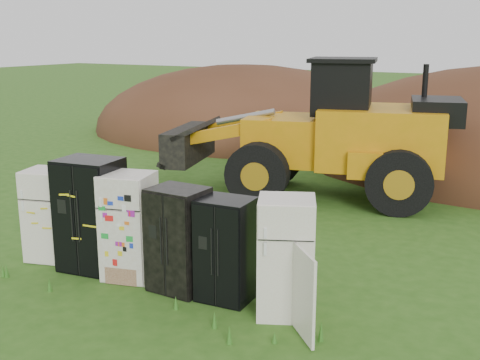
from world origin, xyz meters
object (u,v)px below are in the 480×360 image
object	(u,v)px
fridge_sticker	(129,226)
fridge_dark_mid	(179,240)
fridge_black_side	(91,215)
wheel_loader	(306,128)
fridge_black_right	(226,250)
fridge_leftmost	(49,214)
fridge_open_door	(286,257)

from	to	relation	value
fridge_sticker	fridge_dark_mid	size ratio (longest dim) A/B	1.07
fridge_sticker	fridge_dark_mid	distance (m)	1.04
fridge_black_side	wheel_loader	world-z (taller)	wheel_loader
fridge_black_side	fridge_sticker	xyz separation A→B (m)	(0.83, 0.02, -0.08)
fridge_sticker	fridge_black_right	world-z (taller)	fridge_sticker
fridge_black_side	fridge_black_right	world-z (taller)	fridge_black_side
fridge_sticker	fridge_black_side	bearing A→B (deg)	166.85
fridge_leftmost	fridge_sticker	xyz separation A→B (m)	(1.86, 0.03, 0.06)
fridge_leftmost	fridge_sticker	bearing A→B (deg)	-15.49
fridge_dark_mid	wheel_loader	bearing A→B (deg)	97.23
fridge_leftmost	fridge_sticker	distance (m)	1.87
fridge_black_side	fridge_open_door	distance (m)	3.75
fridge_leftmost	fridge_dark_mid	bearing A→B (deg)	-16.18
fridge_open_door	fridge_black_right	bearing A→B (deg)	154.25
fridge_black_right	fridge_open_door	size ratio (longest dim) A/B	0.91
fridge_leftmost	wheel_loader	size ratio (longest dim) A/B	0.23
fridge_sticker	fridge_open_door	xyz separation A→B (m)	(2.92, 0.02, -0.02)
fridge_leftmost	fridge_black_right	world-z (taller)	fridge_leftmost
fridge_sticker	wheel_loader	world-z (taller)	wheel_loader
fridge_black_right	fridge_open_door	xyz separation A→B (m)	(1.04, -0.03, 0.08)
fridge_black_side	fridge_sticker	distance (m)	0.83
fridge_black_side	fridge_open_door	bearing A→B (deg)	-7.19
fridge_black_side	fridge_open_door	size ratio (longest dim) A/B	1.11
fridge_black_side	fridge_dark_mid	world-z (taller)	fridge_black_side
fridge_sticker	fridge_open_door	bearing A→B (deg)	-14.48
fridge_black_right	wheel_loader	xyz separation A→B (m)	(-1.47, 6.42, 0.94)
fridge_sticker	wheel_loader	xyz separation A→B (m)	(0.42, 6.47, 0.85)
fridge_leftmost	fridge_black_right	bearing A→B (deg)	-15.28
fridge_leftmost	fridge_sticker	world-z (taller)	fridge_sticker
fridge_leftmost	fridge_sticker	size ratio (longest dim) A/B	0.93
fridge_black_right	wheel_loader	distance (m)	6.66
fridge_dark_mid	wheel_loader	size ratio (longest dim) A/B	0.24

